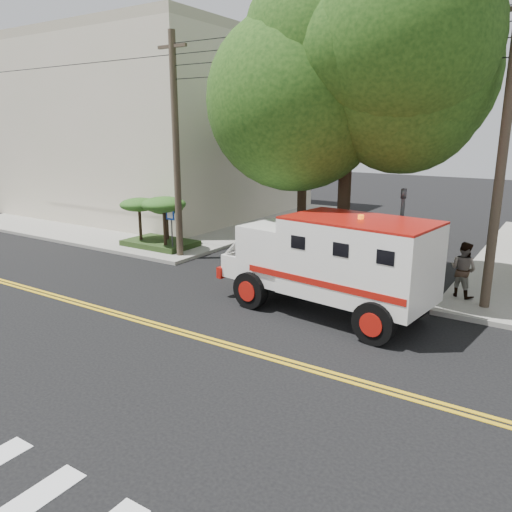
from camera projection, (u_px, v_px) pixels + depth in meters
The scene contains 12 objects.
ground at pixel (190, 335), 13.34m from camera, with size 100.00×100.00×0.00m, color black.
sidewalk_nw at pixel (164, 214), 31.40m from camera, with size 17.00×17.00×0.15m, color gray.
building_left at pixel (154, 131), 32.40m from camera, with size 16.00×14.00×10.00m, color beige.
utility_pole_left at pixel (176, 150), 20.04m from camera, with size 0.28×0.28×9.00m, color #382D23.
utility_pole_right at pixel (502, 160), 13.96m from camera, with size 0.28×0.28×9.00m, color #382D23.
tree_main at pixel (359, 68), 15.58m from camera, with size 6.08×5.70×9.85m.
tree_left at pixel (308, 120), 22.91m from camera, with size 4.48×4.20×7.70m.
traffic_signal at pixel (401, 233), 15.35m from camera, with size 0.15×0.18×3.60m.
accessibility_sign at pixel (171, 225), 21.28m from camera, with size 0.45×0.10×2.02m.
palm_planter at pixel (157, 214), 22.23m from camera, with size 3.52×2.63×2.36m.
armored_truck at pixel (333, 259), 14.47m from camera, with size 6.73×3.27×2.96m.
pedestrian_b at pixel (463, 269), 15.73m from camera, with size 0.86×0.67×1.78m, color gray.
Camera 1 is at (8.20, -9.46, 5.38)m, focal length 35.00 mm.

